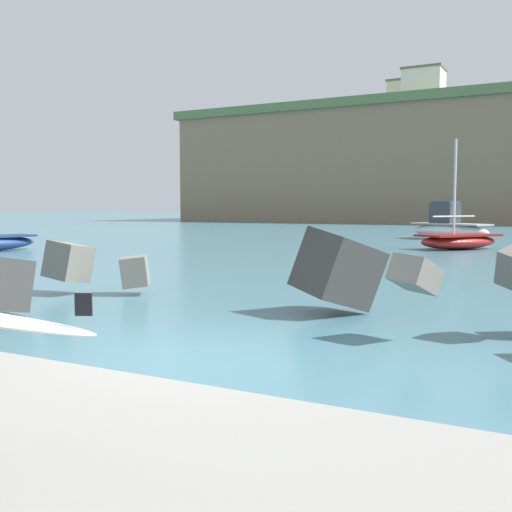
{
  "coord_description": "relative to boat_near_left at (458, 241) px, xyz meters",
  "views": [
    {
      "loc": [
        4.3,
        -6.98,
        2.08
      ],
      "look_at": [
        0.34,
        0.5,
        1.4
      ],
      "focal_mm": 42.34,
      "sensor_mm": 36.0,
      "label": 1
    }
  ],
  "objects": [
    {
      "name": "breakwater_jetty",
      "position": [
        -2.52,
        -22.76,
        0.56
      ],
      "size": [
        31.35,
        6.97,
        2.52
      ],
      "color": "#3D3A38",
      "rests_on": "ground"
    },
    {
      "name": "station_building_west",
      "position": [
        -18.61,
        66.63,
        18.85
      ],
      "size": [
        7.17,
        6.07,
        5.8
      ],
      "color": "beige",
      "rests_on": "headland_bluff"
    },
    {
      "name": "station_building_central",
      "position": [
        -14.23,
        54.79,
        18.4
      ],
      "size": [
        5.51,
        4.66,
        4.9
      ],
      "color": "silver",
      "rests_on": "headland_bluff"
    },
    {
      "name": "ground_plane",
      "position": [
        0.85,
        -24.33,
        -0.43
      ],
      "size": [
        400.0,
        400.0,
        0.0
      ],
      "primitive_type": "plane",
      "color": "#42707F"
    },
    {
      "name": "headland_bluff",
      "position": [
        -7.09,
        64.51,
        7.77
      ],
      "size": [
        83.37,
        41.28,
        16.36
      ],
      "color": "#847056",
      "rests_on": "ground"
    },
    {
      "name": "boat_near_left",
      "position": [
        0.0,
        0.0,
        0.0
      ],
      "size": [
        4.27,
        4.85,
        5.43
      ],
      "color": "maroon",
      "rests_on": "ground"
    },
    {
      "name": "boat_mid_left",
      "position": [
        -2.13,
        9.15,
        0.35
      ],
      "size": [
        6.08,
        4.85,
        2.5
      ],
      "color": "white",
      "rests_on": "ground"
    }
  ]
}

